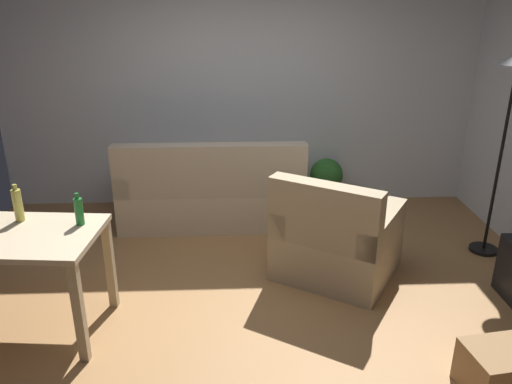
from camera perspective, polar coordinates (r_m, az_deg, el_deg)
ground_plane at (r=4.02m, az=-1.14°, el=-12.82°), size 5.20×4.40×0.02m
wall_rear at (r=5.59m, az=-1.83°, el=12.16°), size 5.20×0.10×2.70m
couch at (r=5.28m, az=-4.93°, el=-0.23°), size 1.86×0.84×0.92m
torchiere_lamp at (r=4.81m, az=26.71°, el=9.15°), size 0.32×0.32×1.81m
desk at (r=3.83m, az=-25.97°, el=-5.64°), size 1.26×0.81×0.76m
potted_plant at (r=5.65m, az=7.89°, el=1.37°), size 0.36×0.36×0.57m
armchair at (r=4.31m, az=8.88°, el=-5.44°), size 1.21×1.19×0.92m
storage_box at (r=3.54m, az=26.17°, el=-17.55°), size 0.52×0.40×0.30m
bottle_squat at (r=3.90m, az=-25.18°, el=-1.31°), size 0.06×0.06×0.27m
bottle_green at (r=3.69m, az=-19.27°, el=-2.02°), size 0.06×0.06×0.23m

